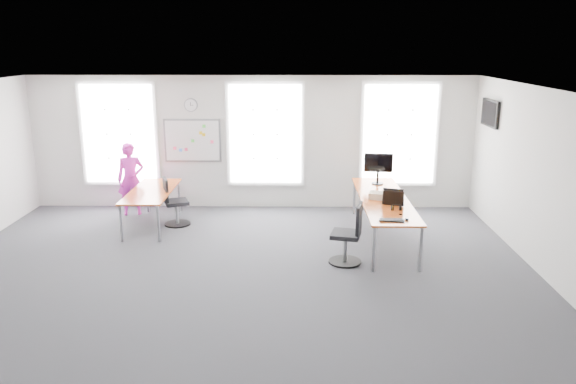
{
  "coord_description": "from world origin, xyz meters",
  "views": [
    {
      "loc": [
        0.97,
        -8.51,
        3.7
      ],
      "look_at": [
        0.85,
        1.2,
        1.1
      ],
      "focal_mm": 35.0,
      "sensor_mm": 36.0,
      "label": 1
    }
  ],
  "objects_px": {
    "chair_right": "(349,237)",
    "chair_left": "(174,204)",
    "keyboard": "(392,220)",
    "desk_left": "(152,193)",
    "person": "(131,179)",
    "headphones": "(396,208)",
    "monitor": "(378,166)",
    "desk_right": "(384,201)"
  },
  "relations": [
    {
      "from": "desk_right",
      "to": "desk_left",
      "type": "relative_size",
      "value": 1.61
    },
    {
      "from": "keyboard",
      "to": "monitor",
      "type": "distance_m",
      "value": 2.54
    },
    {
      "from": "desk_left",
      "to": "person",
      "type": "height_order",
      "value": "person"
    },
    {
      "from": "desk_right",
      "to": "person",
      "type": "distance_m",
      "value": 5.53
    },
    {
      "from": "keyboard",
      "to": "chair_left",
      "type": "bearing_deg",
      "value": 164.66
    },
    {
      "from": "person",
      "to": "keyboard",
      "type": "distance_m",
      "value": 6.01
    },
    {
      "from": "desk_left",
      "to": "chair_right",
      "type": "xyz_separation_m",
      "value": [
        3.88,
        -1.99,
        -0.23
      ]
    },
    {
      "from": "desk_left",
      "to": "headphones",
      "type": "relative_size",
      "value": 11.45
    },
    {
      "from": "desk_right",
      "to": "chair_left",
      "type": "bearing_deg",
      "value": 169.33
    },
    {
      "from": "desk_right",
      "to": "keyboard",
      "type": "xyz_separation_m",
      "value": [
        -0.08,
        -1.41,
        0.06
      ]
    },
    {
      "from": "keyboard",
      "to": "headphones",
      "type": "height_order",
      "value": "headphones"
    },
    {
      "from": "headphones",
      "to": "monitor",
      "type": "height_order",
      "value": "monitor"
    },
    {
      "from": "headphones",
      "to": "monitor",
      "type": "relative_size",
      "value": 0.28
    },
    {
      "from": "chair_left",
      "to": "person",
      "type": "distance_m",
      "value": 1.38
    },
    {
      "from": "desk_left",
      "to": "chair_right",
      "type": "distance_m",
      "value": 4.37
    },
    {
      "from": "person",
      "to": "headphones",
      "type": "relative_size",
      "value": 8.74
    },
    {
      "from": "desk_left",
      "to": "headphones",
      "type": "xyz_separation_m",
      "value": [
        4.74,
        -1.53,
        0.17
      ]
    },
    {
      "from": "keyboard",
      "to": "desk_left",
      "type": "bearing_deg",
      "value": 167.58
    },
    {
      "from": "desk_left",
      "to": "person",
      "type": "distance_m",
      "value": 1.06
    },
    {
      "from": "keyboard",
      "to": "desk_right",
      "type": "bearing_deg",
      "value": 99.55
    },
    {
      "from": "chair_right",
      "to": "person",
      "type": "xyz_separation_m",
      "value": [
        -4.54,
        2.82,
        0.33
      ]
    },
    {
      "from": "chair_left",
      "to": "headphones",
      "type": "xyz_separation_m",
      "value": [
        4.31,
        -1.59,
        0.42
      ]
    },
    {
      "from": "desk_left",
      "to": "chair_right",
      "type": "relative_size",
      "value": 1.96
    },
    {
      "from": "chair_right",
      "to": "chair_left",
      "type": "bearing_deg",
      "value": -107.32
    },
    {
      "from": "chair_left",
      "to": "monitor",
      "type": "relative_size",
      "value": 1.54
    },
    {
      "from": "chair_left",
      "to": "keyboard",
      "type": "height_order",
      "value": "chair_left"
    },
    {
      "from": "desk_left",
      "to": "headphones",
      "type": "distance_m",
      "value": 4.98
    },
    {
      "from": "headphones",
      "to": "chair_left",
      "type": "bearing_deg",
      "value": 153.66
    },
    {
      "from": "chair_left",
      "to": "desk_right",
      "type": "bearing_deg",
      "value": -121.84
    },
    {
      "from": "desk_left",
      "to": "monitor",
      "type": "height_order",
      "value": "monitor"
    },
    {
      "from": "chair_right",
      "to": "chair_left",
      "type": "relative_size",
      "value": 1.05
    },
    {
      "from": "person",
      "to": "keyboard",
      "type": "relative_size",
      "value": 3.81
    },
    {
      "from": "chair_left",
      "to": "keyboard",
      "type": "relative_size",
      "value": 2.42
    },
    {
      "from": "monitor",
      "to": "chair_left",
      "type": "bearing_deg",
      "value": -169.38
    },
    {
      "from": "keyboard",
      "to": "monitor",
      "type": "bearing_deg",
      "value": 100.14
    },
    {
      "from": "person",
      "to": "desk_right",
      "type": "bearing_deg",
      "value": -31.19
    },
    {
      "from": "chair_left",
      "to": "monitor",
      "type": "height_order",
      "value": "monitor"
    },
    {
      "from": "headphones",
      "to": "monitor",
      "type": "distance_m",
      "value": 1.92
    },
    {
      "from": "desk_right",
      "to": "chair_left",
      "type": "relative_size",
      "value": 3.31
    },
    {
      "from": "chair_right",
      "to": "keyboard",
      "type": "height_order",
      "value": "chair_right"
    },
    {
      "from": "chair_left",
      "to": "person",
      "type": "height_order",
      "value": "person"
    },
    {
      "from": "monitor",
      "to": "person",
      "type": "bearing_deg",
      "value": -178.44
    }
  ]
}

